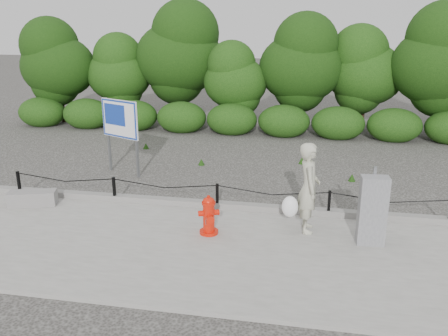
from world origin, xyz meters
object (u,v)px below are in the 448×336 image
Objects in this scene: fire_hydrant at (209,216)px; pedestrian at (307,189)px; concrete_block at (32,198)px; utility_cabinet at (372,211)px; advertising_sign at (120,122)px.

pedestrian is (1.92, 0.52, 0.51)m from fire_hydrant.
fire_hydrant is 0.76× the size of concrete_block.
fire_hydrant reaches higher than concrete_block.
fire_hydrant is 0.54× the size of utility_cabinet.
pedestrian is 1.23× the size of utility_cabinet.
fire_hydrant is at bearing 98.97° from pedestrian.
utility_cabinet is (3.16, 0.14, 0.29)m from fire_hydrant.
advertising_sign is (-6.46, 3.45, 0.74)m from utility_cabinet.
advertising_sign is (1.07, 2.85, 1.25)m from concrete_block.
concrete_block is (-4.37, 0.74, -0.22)m from fire_hydrant.
fire_hydrant is 0.38× the size of advertising_sign.
utility_cabinet is at bearing -19.14° from fire_hydrant.
advertising_sign is at bearing 110.85° from fire_hydrant.
utility_cabinet is (7.53, -0.59, 0.51)m from concrete_block.
advertising_sign reaches higher than concrete_block.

